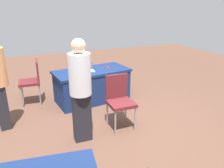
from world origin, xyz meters
TOP-DOWN VIEW (x-y plane):
  - ground_plane at (0.00, 0.00)m, footprint 14.40×14.40m
  - table_foreground at (-0.21, -1.45)m, footprint 1.77×1.00m
  - chair_near_front at (-0.29, -0.14)m, footprint 0.44×0.44m
  - chair_tucked_right at (1.05, -1.83)m, footprint 0.47×0.47m
  - person_attendee_standing at (0.45, 0.03)m, footprint 0.35×0.35m
  - laptop_silver at (-0.09, -1.44)m, footprint 0.33×0.31m
  - yarn_ball at (0.09, -1.42)m, footprint 0.13×0.13m
  - scissors_red at (-0.63, -1.51)m, footprint 0.06×0.18m

SIDE VIEW (x-z plane):
  - ground_plane at x=0.00m, z-range 0.00..0.00m
  - table_foreground at x=-0.21m, z-range 0.00..0.73m
  - chair_near_front at x=-0.29m, z-range 0.07..1.03m
  - chair_tucked_right at x=1.05m, z-range 0.08..1.06m
  - scissors_red at x=-0.63m, z-range 0.73..0.74m
  - laptop_silver at x=-0.09m, z-range 0.67..0.87m
  - yarn_ball at x=0.09m, z-range 0.73..0.86m
  - person_attendee_standing at x=0.45m, z-range 0.10..1.77m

